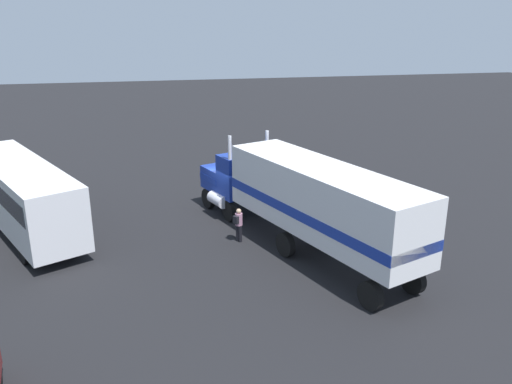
{
  "coord_description": "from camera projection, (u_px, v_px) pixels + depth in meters",
  "views": [
    {
      "loc": [
        -26.01,
        3.9,
        10.2
      ],
      "look_at": [
        -1.21,
        -1.13,
        1.6
      ],
      "focal_mm": 37.17,
      "sensor_mm": 36.0,
      "label": 1
    }
  ],
  "objects": [
    {
      "name": "ground_plane",
      "position": [
        231.0,
        215.0,
        28.15
      ],
      "size": [
        120.0,
        120.0,
        0.0
      ],
      "primitive_type": "plane",
      "color": "black"
    },
    {
      "name": "lane_stripe_near",
      "position": [
        303.0,
        221.0,
        27.24
      ],
      "size": [
        4.14,
        1.8,
        0.01
      ],
      "primitive_type": "cube",
      "rotation": [
        0.0,
        0.0,
        0.38
      ],
      "color": "silver",
      "rests_on": "ground_plane"
    },
    {
      "name": "lane_stripe_mid",
      "position": [
        340.0,
        203.0,
        29.85
      ],
      "size": [
        4.15,
        1.77,
        0.01
      ],
      "primitive_type": "cube",
      "rotation": [
        0.0,
        0.0,
        0.38
      ],
      "color": "silver",
      "rests_on": "ground_plane"
    },
    {
      "name": "lane_stripe_far",
      "position": [
        389.0,
        203.0,
        29.9
      ],
      "size": [
        4.12,
        1.85,
        0.01
      ],
      "primitive_type": "cube",
      "rotation": [
        0.0,
        0.0,
        0.4
      ],
      "color": "silver",
      "rests_on": "ground_plane"
    },
    {
      "name": "semi_truck",
      "position": [
        305.0,
        197.0,
        23.22
      ],
      "size": [
        14.09,
        7.49,
        4.5
      ],
      "color": "#193399",
      "rests_on": "ground_plane"
    },
    {
      "name": "person_bystander",
      "position": [
        239.0,
        224.0,
        24.58
      ],
      "size": [
        0.44,
        0.47,
        1.63
      ],
      "color": "black",
      "rests_on": "ground_plane"
    },
    {
      "name": "parked_bus",
      "position": [
        21.0,
        191.0,
        25.47
      ],
      "size": [
        10.96,
        7.27,
        3.4
      ],
      "color": "silver",
      "rests_on": "ground_plane"
    },
    {
      "name": "motorcycle",
      "position": [
        359.0,
        227.0,
        25.32
      ],
      "size": [
        1.86,
        1.17,
        1.12
      ],
      "color": "black",
      "rests_on": "ground_plane"
    }
  ]
}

